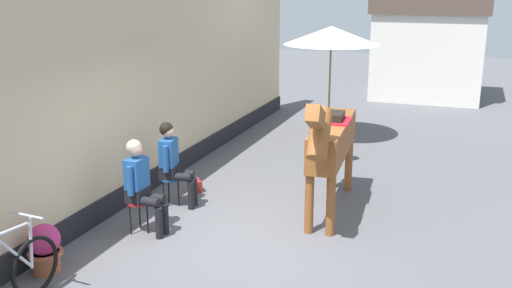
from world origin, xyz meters
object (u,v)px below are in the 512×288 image
(seated_visitor_near, at_px, (141,182))
(satchel_bag, at_px, (197,185))
(saddled_horse_center, at_px, (331,142))
(spare_stool_white, at_px, (346,141))
(flower_planter_near, at_px, (45,248))
(seated_visitor_far, at_px, (173,160))
(cafe_parasol, at_px, (331,36))

(seated_visitor_near, bearing_deg, satchel_bag, 91.44)
(saddled_horse_center, xyz_separation_m, satchel_bag, (-2.39, 0.16, -1.06))
(spare_stool_white, distance_m, satchel_bag, 3.39)
(spare_stool_white, xyz_separation_m, satchel_bag, (-2.06, -2.67, -0.30))
(seated_visitor_near, relative_size, flower_planter_near, 2.17)
(seated_visitor_far, relative_size, saddled_horse_center, 0.46)
(seated_visitor_near, xyz_separation_m, cafe_parasol, (1.31, 5.94, 1.59))
(saddled_horse_center, bearing_deg, seated_visitor_near, -144.18)
(seated_visitor_far, bearing_deg, cafe_parasol, 74.07)
(saddled_horse_center, bearing_deg, flower_planter_near, -132.20)
(seated_visitor_far, bearing_deg, flower_planter_near, -99.71)
(seated_visitor_near, distance_m, saddled_horse_center, 2.91)
(seated_visitor_far, relative_size, flower_planter_near, 2.17)
(seated_visitor_far, bearing_deg, seated_visitor_near, -85.81)
(seated_visitor_far, distance_m, cafe_parasol, 5.29)
(cafe_parasol, distance_m, spare_stool_white, 2.52)
(saddled_horse_center, relative_size, flower_planter_near, 4.68)
(cafe_parasol, bearing_deg, seated_visitor_far, -105.93)
(seated_visitor_far, relative_size, spare_stool_white, 3.02)
(seated_visitor_far, distance_m, spare_stool_white, 4.04)
(cafe_parasol, bearing_deg, satchel_bag, -108.28)
(seated_visitor_near, relative_size, seated_visitor_far, 1.00)
(satchel_bag, bearing_deg, saddled_horse_center, 43.31)
(flower_planter_near, distance_m, satchel_bag, 3.35)
(flower_planter_near, bearing_deg, satchel_bag, 81.92)
(saddled_horse_center, distance_m, cafe_parasol, 4.54)
(cafe_parasol, xyz_separation_m, satchel_bag, (-1.35, -4.09, -2.26))
(seated_visitor_far, distance_m, saddled_horse_center, 2.52)
(seated_visitor_near, xyz_separation_m, spare_stool_white, (2.01, 4.52, -0.38))
(seated_visitor_near, bearing_deg, cafe_parasol, 77.61)
(flower_planter_near, distance_m, cafe_parasol, 7.89)
(seated_visitor_near, distance_m, cafe_parasol, 6.29)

